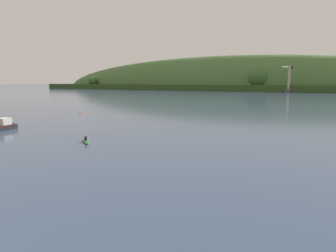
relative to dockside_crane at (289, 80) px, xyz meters
name	(u,v)px	position (x,y,z in m)	size (l,w,h in m)	color
far_shoreline_hill	(227,90)	(-54.77, 38.19, -8.36)	(475.01, 90.54, 60.37)	#314A21
dockside_crane	(289,80)	(0.00, 0.00, 0.00)	(6.89, 10.40, 18.49)	#4C4C51
fishing_boat_moored	(1,128)	(-23.31, -199.71, -8.23)	(3.16, 6.30, 3.88)	#232328
canoe_with_paddler	(86,141)	(-4.58, -201.22, -8.49)	(3.19, 2.98, 1.02)	#33663D
mooring_buoy_far_upstream	(80,114)	(-29.17, -175.45, -8.59)	(0.49, 0.49, 0.57)	#EA5B19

